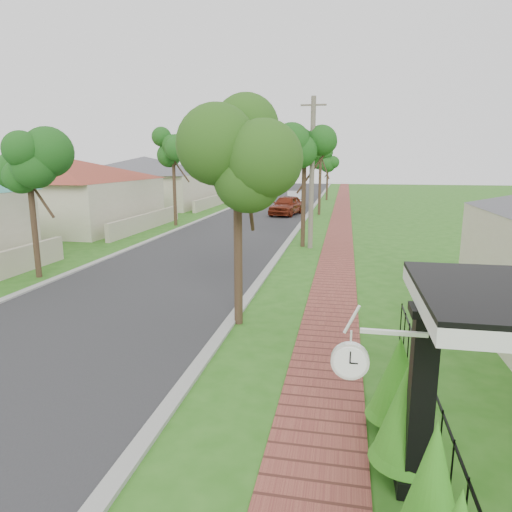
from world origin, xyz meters
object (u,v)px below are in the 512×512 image
Objects in this scene: parked_car_red at (287,205)px; near_tree at (237,160)px; porch_post at (420,412)px; station_clock at (353,359)px; parked_car_white at (295,199)px; utility_pole at (312,173)px.

near_tree is (1.87, -24.53, 3.47)m from parked_car_red.
porch_post is 0.56× the size of parked_car_red.
station_clock reaches higher than parked_car_red.
porch_post reaches higher than parked_car_red.
parked_car_red is (-5.55, 30.18, -0.35)m from porch_post.
parked_car_white is at bearing 98.64° from porch_post.
parked_car_red is 30.96m from station_clock.
utility_pole is at bearing 84.65° from near_tree.
parked_car_white is (-5.55, 36.52, -0.40)m from porch_post.
station_clock is (4.69, -30.58, 1.18)m from parked_car_red.
utility_pole is (1.03, 11.00, -0.61)m from near_tree.
near_tree reaches higher than parked_car_red.
parked_car_red is 4.22× the size of station_clock.
near_tree is at bearing 114.93° from station_clock.
porch_post is 0.47× the size of near_tree.
station_clock is at bearing -84.03° from utility_pole.
utility_pole is (2.90, -13.53, 2.86)m from parked_car_red.
station_clock reaches higher than parked_car_white.
utility_pole reaches higher than near_tree.
parked_car_red is at bearing 100.42° from porch_post.
parked_car_white is 4.07× the size of station_clock.
utility_pole is (-2.65, 16.65, 2.51)m from porch_post.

